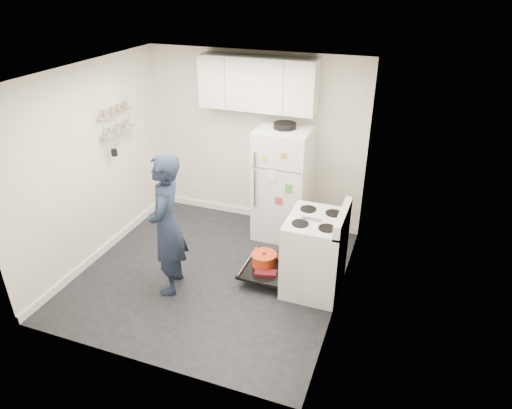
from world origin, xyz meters
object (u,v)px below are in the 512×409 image
at_px(electric_range, 314,254).
at_px(person, 167,226).
at_px(open_oven_door, 265,263).
at_px(refrigerator, 283,183).

relative_size(electric_range, person, 0.64).
xyz_separation_m(open_oven_door, person, (-0.99, -0.59, 0.66)).
height_order(refrigerator, person, person).
bearing_deg(open_oven_door, electric_range, -0.73).
height_order(electric_range, refrigerator, refrigerator).
height_order(open_oven_door, person, person).
relative_size(electric_range, open_oven_door, 1.57).
xyz_separation_m(electric_range, refrigerator, (-0.72, 1.10, 0.33)).
bearing_deg(electric_range, person, -159.94).
relative_size(open_oven_door, refrigerator, 0.42).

